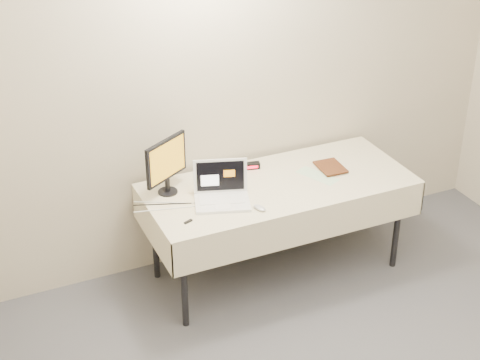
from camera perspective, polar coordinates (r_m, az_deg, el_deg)
name	(u,v)px	position (r m, az deg, el deg)	size (l,w,h in m)	color
back_wall	(251,78)	(5.17, 0.89, 7.94)	(4.00, 0.10, 2.70)	beige
table	(278,191)	(5.09, 3.00, -0.85)	(1.86, 0.81, 0.74)	black
laptop	(221,191)	(4.83, -1.45, -0.90)	(0.43, 0.39, 0.25)	white
monitor	(166,162)	(4.86, -5.74, 1.39)	(0.34, 0.22, 0.39)	black
book	(320,156)	(5.19, 6.26, 1.84)	(0.17, 0.02, 0.23)	brown
alarm_clock	(252,166)	(5.23, 0.93, 1.12)	(0.12, 0.07, 0.05)	black
clicker	(260,208)	(4.75, 1.53, -2.17)	(0.05, 0.10, 0.02)	#B3B3B5
paper_form	(317,176)	(5.18, 6.03, 0.33)	(0.12, 0.31, 0.00)	#B6DBAE
usb_dongle	(188,222)	(4.63, -4.04, -3.23)	(0.06, 0.02, 0.01)	black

